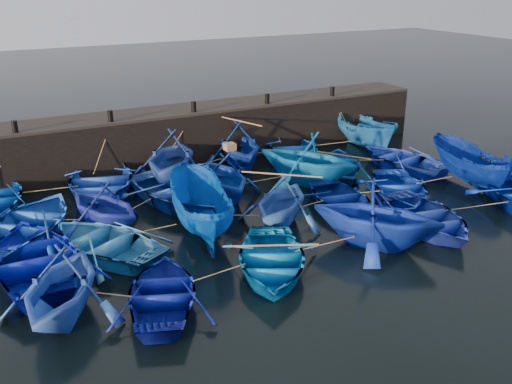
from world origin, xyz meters
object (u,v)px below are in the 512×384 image
boat_13 (34,257)px  wooden_crate (230,147)px  boat_20 (60,285)px  boat_8 (177,192)px

boat_13 → wooden_crate: 8.83m
boat_20 → boat_13: bearing=125.1°
boat_13 → boat_20: bearing=96.2°
boat_8 → wooden_crate: bearing=-23.8°
boat_13 → wooden_crate: wooden_crate is taller
boat_13 → boat_20: 3.05m
boat_8 → boat_13: 6.78m
boat_20 → wooden_crate: (7.85, 5.91, 1.20)m
boat_13 → wooden_crate: bearing=-160.2°
boat_20 → wooden_crate: 9.90m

